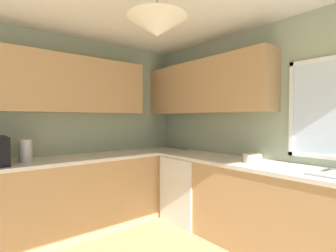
# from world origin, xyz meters

# --- Properties ---
(room_shell) EXTENTS (3.99, 3.38, 2.52)m
(room_shell) POSITION_xyz_m (-0.78, 0.55, 1.78)
(room_shell) COLOR #9EAD8E
(room_shell) RESTS_ON ground_plane
(counter_run_left) EXTENTS (0.65, 2.99, 0.90)m
(counter_run_left) POSITION_xyz_m (-1.63, 0.00, 0.45)
(counter_run_left) COLOR tan
(counter_run_left) RESTS_ON ground_plane
(counter_run_back) EXTENTS (3.08, 0.65, 0.90)m
(counter_run_back) POSITION_xyz_m (0.21, 1.32, 0.45)
(counter_run_back) COLOR tan
(counter_run_back) RESTS_ON ground_plane
(dishwasher) EXTENTS (0.60, 0.60, 0.86)m
(dishwasher) POSITION_xyz_m (-0.97, 1.29, 0.43)
(dishwasher) COLOR white
(dishwasher) RESTS_ON ground_plane
(kettle) EXTENTS (0.13, 0.13, 0.25)m
(kettle) POSITION_xyz_m (-1.61, -0.58, 1.02)
(kettle) COLOR #B7B7BC
(kettle) RESTS_ON counter_run_left
(bowl) EXTENTS (0.20, 0.20, 0.09)m
(bowl) POSITION_xyz_m (-0.05, 1.32, 0.95)
(bowl) COLOR beige
(bowl) RESTS_ON counter_run_back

